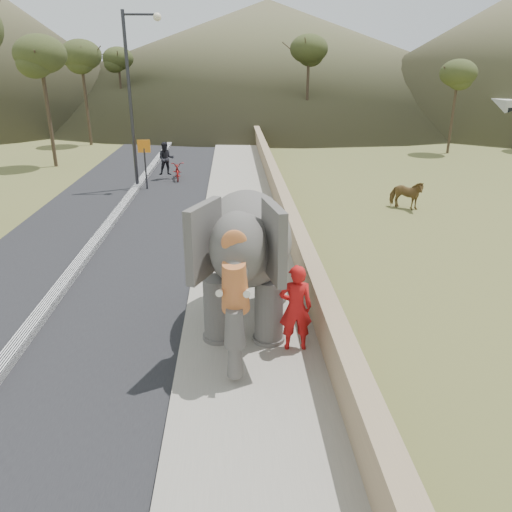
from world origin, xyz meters
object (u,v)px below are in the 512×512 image
(lamppost, at_px, (136,85))
(motorcyclist, at_px, (173,165))
(elephant_and_man, at_px, (248,256))
(cow, at_px, (406,195))

(lamppost, bearing_deg, motorcyclist, 57.20)
(motorcyclist, bearing_deg, lamppost, -122.80)
(elephant_and_man, bearing_deg, cow, 54.25)
(cow, xyz_separation_m, motorcyclist, (-10.45, 6.22, 0.14))
(lamppost, xyz_separation_m, cow, (11.69, -4.29, -4.25))
(elephant_and_man, bearing_deg, motorcyclist, 102.29)
(lamppost, relative_size, cow, 5.43)
(cow, relative_size, motorcyclist, 0.75)
(cow, xyz_separation_m, elephant_and_man, (-6.98, -9.70, 1.11))
(lamppost, relative_size, elephant_and_man, 1.73)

